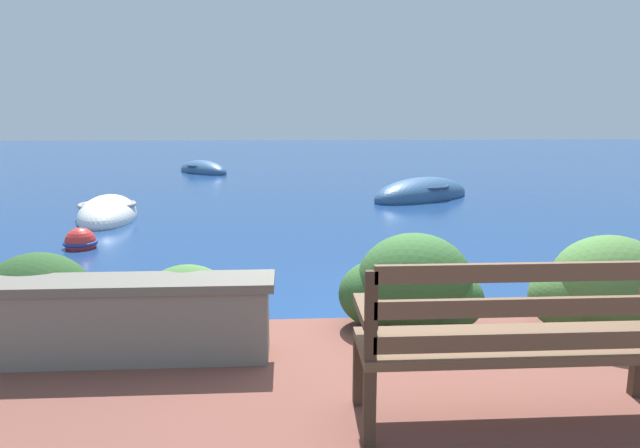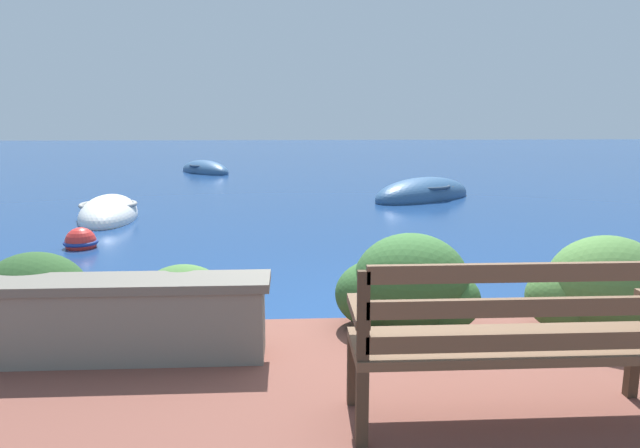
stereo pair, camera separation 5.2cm
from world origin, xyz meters
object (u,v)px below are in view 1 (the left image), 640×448
object	(u,v)px
rowboat_nearest	(108,215)
rowboat_mid	(422,195)
rowboat_far	(203,171)
mooring_buoy	(81,243)
park_bench	(522,337)

from	to	relation	value
rowboat_nearest	rowboat_mid	size ratio (longest dim) A/B	0.85
rowboat_far	mooring_buoy	xyz separation A→B (m)	(-0.19, -10.86, 0.01)
rowboat_far	mooring_buoy	world-z (taller)	rowboat_far
rowboat_nearest	rowboat_far	size ratio (longest dim) A/B	1.01
park_bench	rowboat_far	bearing A→B (deg)	110.52
park_bench	mooring_buoy	size ratio (longest dim) A/B	3.62
rowboat_mid	rowboat_far	distance (m)	8.55
rowboat_nearest	rowboat_mid	distance (m)	6.66
rowboat_nearest	park_bench	bearing A→B (deg)	-159.58
park_bench	rowboat_nearest	xyz separation A→B (m)	(-4.46, 7.69, -0.64)
park_bench	rowboat_far	world-z (taller)	park_bench
rowboat_far	mooring_buoy	bearing A→B (deg)	-39.13
rowboat_mid	rowboat_far	world-z (taller)	rowboat_mid
rowboat_nearest	rowboat_mid	world-z (taller)	rowboat_mid
rowboat_nearest	mooring_buoy	world-z (taller)	rowboat_nearest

